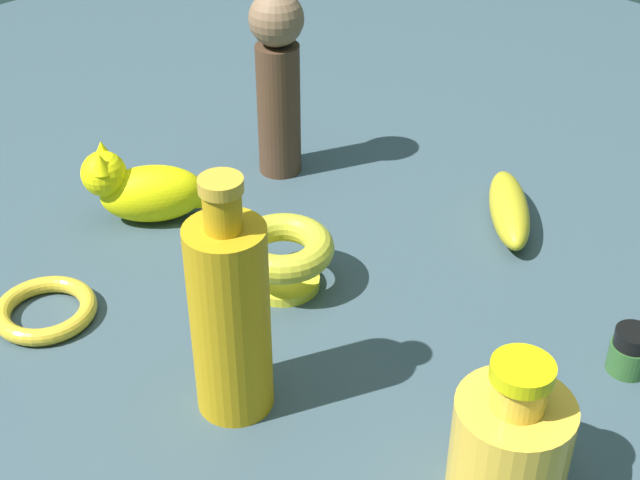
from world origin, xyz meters
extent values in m
plane|color=#384C56|center=(0.00, 0.00, 0.00)|extent=(2.00, 2.00, 0.00)
ellipsoid|color=gold|center=(0.26, -0.04, 0.02)|extent=(0.14, 0.13, 0.04)
cylinder|color=#4E3423|center=(0.16, 0.23, 0.08)|extent=(0.07, 0.07, 0.16)
sphere|color=#846247|center=(0.16, 0.23, 0.19)|extent=(0.06, 0.06, 0.06)
cylinder|color=yellow|center=(0.00, 0.05, 0.01)|extent=(0.07, 0.07, 0.01)
torus|color=gold|center=(0.00, 0.05, 0.05)|extent=(0.10, 0.10, 0.03)
cylinder|color=#33642D|center=(0.14, -0.26, 0.01)|extent=(0.04, 0.04, 0.03)
cylinder|color=#D2C715|center=(0.14, -0.26, 0.03)|extent=(0.03, 0.03, 0.00)
cylinder|color=black|center=(0.14, -0.26, 0.04)|extent=(0.03, 0.03, 0.02)
torus|color=gold|center=(-0.20, 0.18, 0.01)|extent=(0.10, 0.10, 0.02)
cylinder|color=gold|center=(-0.14, -0.04, 0.09)|extent=(0.07, 0.07, 0.18)
cylinder|color=gold|center=(-0.14, -0.04, 0.20)|extent=(0.03, 0.03, 0.03)
cylinder|color=gold|center=(-0.14, -0.04, 0.22)|extent=(0.03, 0.03, 0.01)
cylinder|color=yellow|center=(-0.05, -0.26, 0.04)|extent=(0.09, 0.09, 0.09)
cylinder|color=yellow|center=(-0.05, -0.26, 0.10)|extent=(0.04, 0.04, 0.03)
cylinder|color=#D8D20B|center=(-0.05, -0.26, 0.12)|extent=(0.05, 0.05, 0.01)
ellipsoid|color=#F8ED0C|center=(-0.02, 0.25, 0.03)|extent=(0.13, 0.12, 0.07)
sphere|color=#F8ED0C|center=(-0.06, 0.28, 0.06)|extent=(0.05, 0.05, 0.05)
cone|color=#F8ED0C|center=(-0.07, 0.27, 0.08)|extent=(0.02, 0.02, 0.02)
cone|color=#F8ED0C|center=(-0.05, 0.29, 0.08)|extent=(0.02, 0.02, 0.02)
ellipsoid|color=#F8ED0C|center=(0.02, 0.22, 0.02)|extent=(0.05, 0.05, 0.02)
camera|label=1|loc=(-0.49, -0.50, 0.57)|focal=51.19mm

